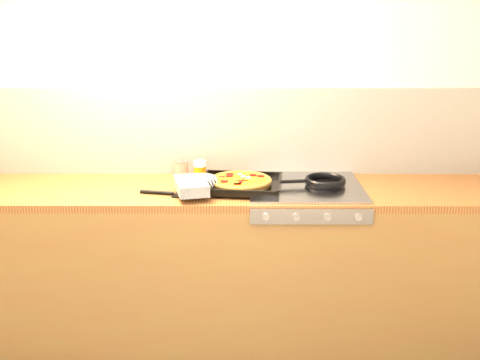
{
  "coord_description": "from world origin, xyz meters",
  "views": [
    {
      "loc": [
        0.11,
        -1.78,
        1.78
      ],
      "look_at": [
        0.1,
        1.08,
        0.95
      ],
      "focal_mm": 42.0,
      "sensor_mm": 36.0,
      "label": 1
    }
  ],
  "objects_px": {
    "frying_pan": "(324,182)",
    "juice_glass": "(200,171)",
    "tomato_can": "(182,170)",
    "pizza_on_tray": "(227,182)"
  },
  "relations": [
    {
      "from": "frying_pan",
      "to": "pizza_on_tray",
      "type": "bearing_deg",
      "value": -174.43
    },
    {
      "from": "pizza_on_tray",
      "to": "tomato_can",
      "type": "height_order",
      "value": "tomato_can"
    },
    {
      "from": "frying_pan",
      "to": "tomato_can",
      "type": "bearing_deg",
      "value": 168.89
    },
    {
      "from": "juice_glass",
      "to": "pizza_on_tray",
      "type": "bearing_deg",
      "value": -48.1
    },
    {
      "from": "frying_pan",
      "to": "juice_glass",
      "type": "bearing_deg",
      "value": 169.72
    },
    {
      "from": "pizza_on_tray",
      "to": "juice_glass",
      "type": "bearing_deg",
      "value": 131.9
    },
    {
      "from": "pizza_on_tray",
      "to": "tomato_can",
      "type": "distance_m",
      "value": 0.33
    },
    {
      "from": "pizza_on_tray",
      "to": "tomato_can",
      "type": "bearing_deg",
      "value": 141.99
    },
    {
      "from": "tomato_can",
      "to": "juice_glass",
      "type": "relative_size",
      "value": 0.94
    },
    {
      "from": "frying_pan",
      "to": "juice_glass",
      "type": "relative_size",
      "value": 3.2
    }
  ]
}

